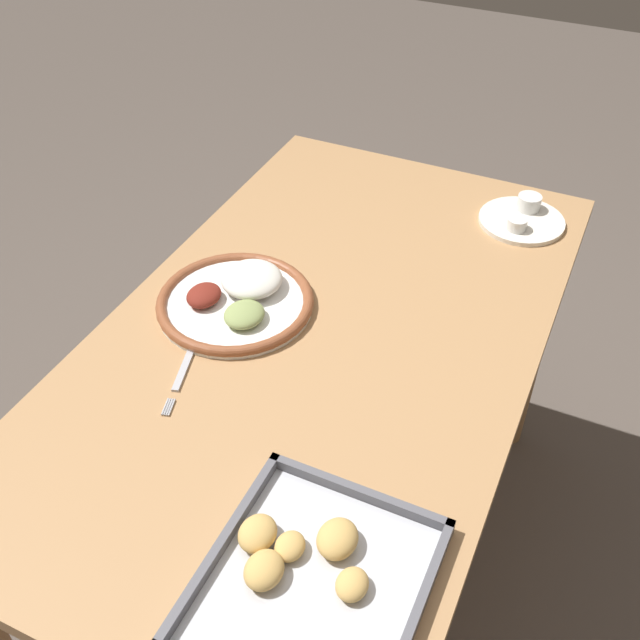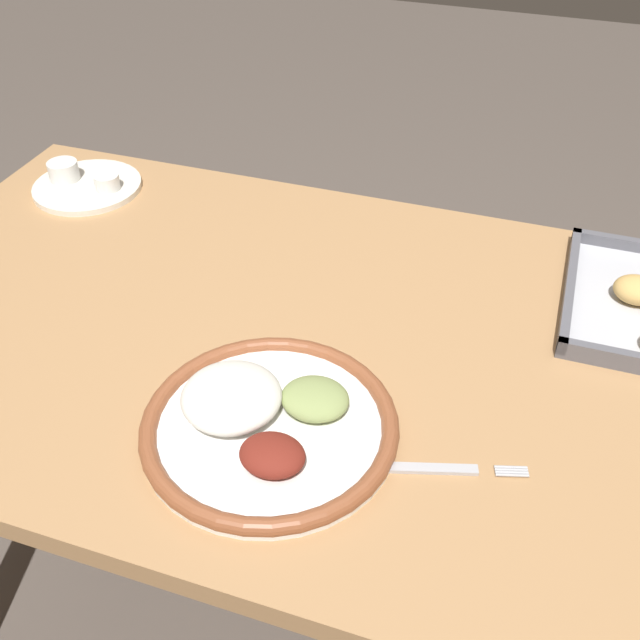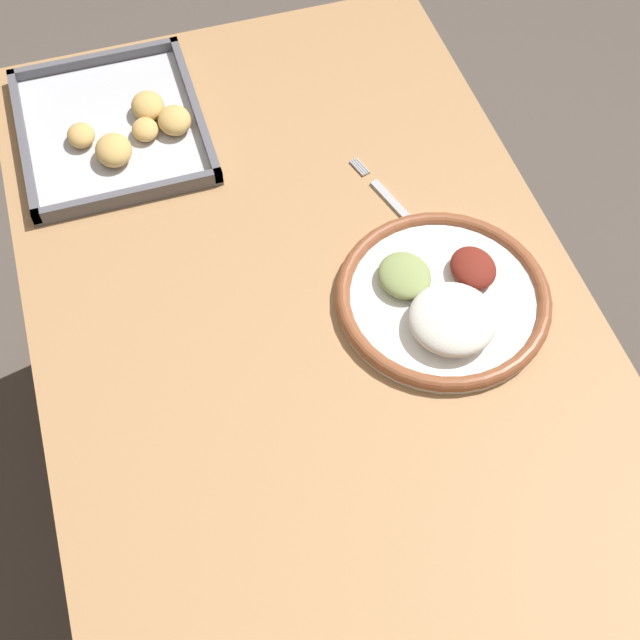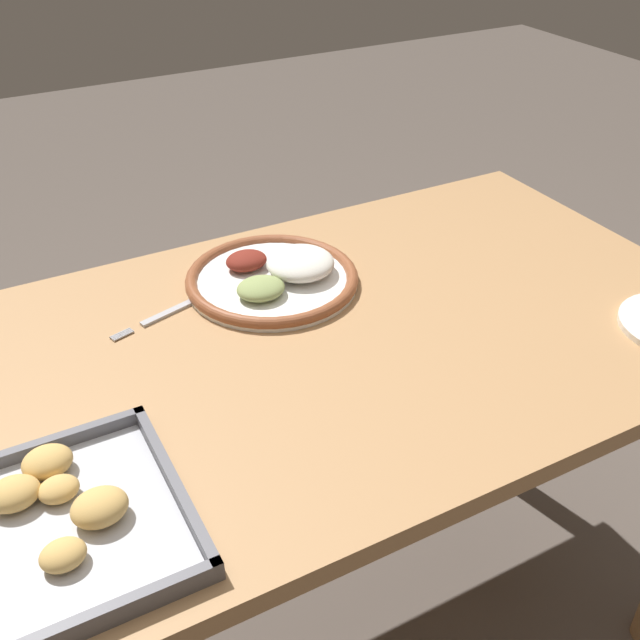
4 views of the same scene
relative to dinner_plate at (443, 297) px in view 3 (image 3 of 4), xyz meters
name	(u,v)px [view 3 (image 3 of 4)]	position (x,y,z in m)	size (l,w,h in m)	color
ground_plane	(320,538)	(0.00, 0.17, -0.77)	(8.00, 8.00, 0.00)	#564C44
dining_table	(320,379)	(0.00, 0.17, -0.13)	(1.29, 0.73, 0.76)	#AD7F51
dinner_plate	(443,297)	(0.00, 0.00, 0.00)	(0.29, 0.29, 0.05)	white
fork	(397,207)	(0.17, 0.00, -0.01)	(0.20, 0.07, 0.00)	#B2B2B7
baking_tray	(119,128)	(0.44, 0.35, 0.00)	(0.31, 0.27, 0.04)	#595960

